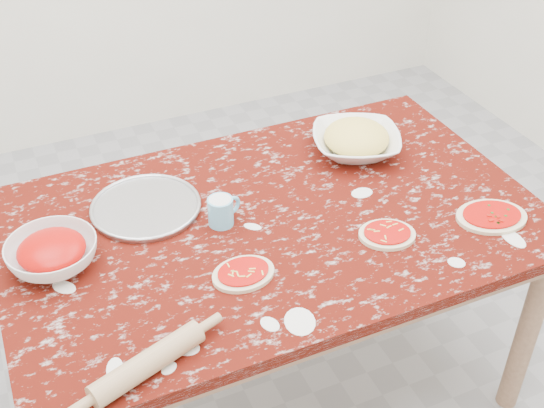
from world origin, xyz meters
The scene contains 10 objects.
ground centered at (0.00, 0.00, 0.00)m, with size 4.00×4.00×0.00m, color gray.
worktable centered at (0.00, 0.00, 0.67)m, with size 1.60×1.00×0.75m.
pizza_tray centered at (-0.34, 0.19, 0.76)m, with size 0.33×0.33×0.01m, color #B2B2B7.
sauce_bowl centered at (-0.63, 0.05, 0.79)m, with size 0.25×0.25×0.08m, color white.
cheese_bowl centered at (0.41, 0.22, 0.79)m, with size 0.30×0.30×0.07m, color white.
flour_mug centered at (-0.15, 0.04, 0.80)m, with size 0.11×0.08×0.09m.
pizza_left centered at (-0.18, -0.20, 0.76)m, with size 0.18×0.15×0.02m.
pizza_mid centered at (0.27, -0.22, 0.76)m, with size 0.20×0.18×0.02m.
pizza_right centered at (0.60, -0.27, 0.76)m, with size 0.25×0.20×0.02m.
rolling_pin centered at (-0.50, -0.42, 0.78)m, with size 0.06×0.06×0.29m, color tan.
Camera 1 is at (-0.67, -1.51, 2.03)m, focal length 45.94 mm.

